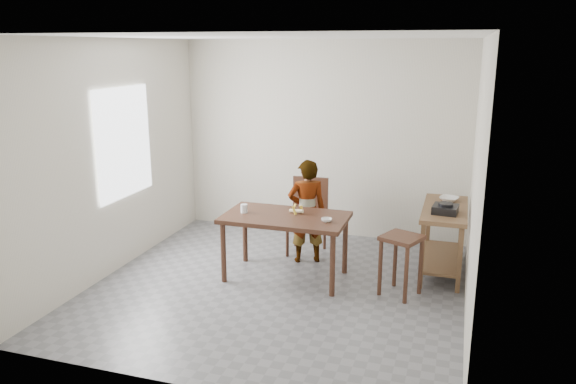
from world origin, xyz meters
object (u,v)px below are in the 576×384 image
(prep_counter, at_px, (443,240))
(dining_chair, at_px, (307,217))
(dining_table, at_px, (285,247))
(stool, at_px, (400,265))
(child, at_px, (307,211))

(prep_counter, height_order, dining_chair, dining_chair)
(dining_table, relative_size, prep_counter, 1.17)
(dining_table, bearing_deg, stool, -3.15)
(dining_chair, bearing_deg, stool, -36.75)
(child, relative_size, stool, 1.94)
(dining_table, relative_size, stool, 2.10)
(child, distance_m, dining_chair, 0.34)
(stool, bearing_deg, prep_counter, 62.49)
(dining_table, distance_m, dining_chair, 0.85)
(prep_counter, xyz_separation_m, stool, (-0.40, -0.77, -0.07))
(dining_chair, bearing_deg, child, -75.64)
(dining_chair, bearing_deg, dining_table, -92.51)
(child, bearing_deg, stool, 128.06)
(prep_counter, height_order, child, child)
(dining_table, height_order, prep_counter, prep_counter)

